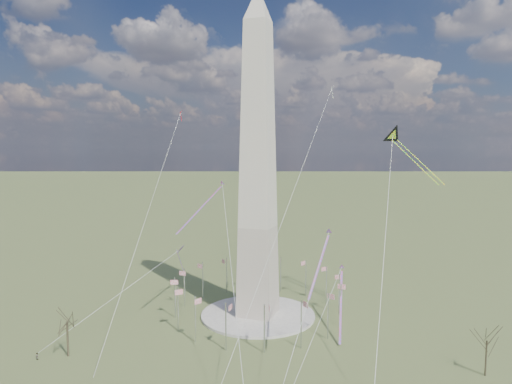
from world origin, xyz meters
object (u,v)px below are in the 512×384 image
(person_west, at_px, (37,356))
(kite_delta_black, at_px, (395,138))
(tree_near, at_px, (487,338))
(washington_monument, at_px, (258,165))

(person_west, relative_size, kite_delta_black, 0.09)
(tree_near, relative_size, person_west, 7.35)
(tree_near, bearing_deg, washington_monument, 163.60)
(washington_monument, distance_m, person_west, 78.87)
(tree_near, xyz_separation_m, kite_delta_black, (-23.02, 32.96, 46.84))
(washington_monument, height_order, person_west, washington_monument)
(washington_monument, distance_m, kite_delta_black, 42.96)
(washington_monument, relative_size, person_west, 57.20)
(washington_monument, xyz_separation_m, person_west, (-42.98, -46.43, -47.08))
(tree_near, height_order, person_west, tree_near)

